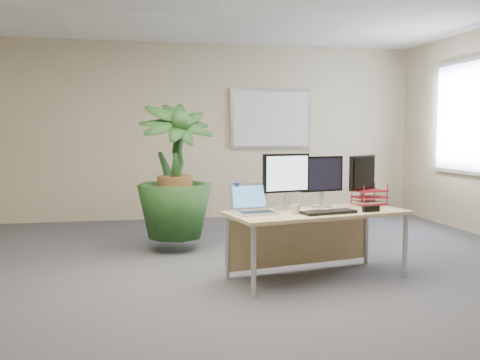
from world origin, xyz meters
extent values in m
plane|color=#444549|center=(0.00, 0.00, 0.00)|extent=(8.00, 8.00, 0.00)
cube|color=tan|center=(0.00, 4.00, 1.35)|extent=(7.00, 0.04, 2.70)
cube|color=silver|center=(1.20, 3.97, 1.55)|extent=(1.30, 0.03, 0.95)
cube|color=white|center=(1.20, 3.95, 1.55)|extent=(1.20, 0.01, 0.85)
cube|color=silver|center=(3.47, 2.30, 1.55)|extent=(0.03, 1.30, 1.55)
cube|color=silver|center=(3.45, 2.30, 1.55)|extent=(0.01, 1.20, 1.45)
cube|color=tan|center=(0.71, 0.32, 0.61)|extent=(1.74, 1.01, 0.03)
cube|color=tan|center=(0.65, 0.63, 0.30)|extent=(1.51, 0.34, 0.48)
cylinder|color=#BBBBC0|center=(0.02, -0.13, 0.30)|extent=(0.04, 0.04, 0.60)
cylinder|color=#BBBBC0|center=(1.53, 0.19, 0.30)|extent=(0.04, 0.04, 0.60)
cylinder|color=#BBBBC0|center=(-0.10, 0.45, 0.30)|extent=(0.04, 0.04, 0.60)
cylinder|color=#BBBBC0|center=(1.40, 0.77, 0.30)|extent=(0.04, 0.04, 0.60)
imported|color=#143915|center=(-0.47, 1.75, 0.75)|extent=(1.04, 1.04, 1.50)
cylinder|color=#BBBBC0|center=(0.47, 0.49, 0.64)|extent=(0.21, 0.21, 0.02)
cylinder|color=#BBBBC0|center=(0.47, 0.49, 0.71)|extent=(0.04, 0.04, 0.13)
cube|color=black|center=(0.47, 0.49, 0.97)|extent=(0.46, 0.14, 0.36)
cube|color=white|center=(0.47, 0.47, 0.97)|extent=(0.42, 0.09, 0.32)
cylinder|color=#BBBBC0|center=(0.85, 0.58, 0.64)|extent=(0.20, 0.20, 0.02)
cylinder|color=#BBBBC0|center=(0.85, 0.58, 0.71)|extent=(0.04, 0.04, 0.12)
cube|color=black|center=(0.85, 0.58, 0.95)|extent=(0.44, 0.13, 0.34)
cube|color=black|center=(0.86, 0.56, 0.95)|extent=(0.39, 0.09, 0.30)
cylinder|color=#BBBBC0|center=(1.29, 0.65, 0.64)|extent=(0.20, 0.20, 0.02)
cylinder|color=#BBBBC0|center=(1.29, 0.65, 0.71)|extent=(0.04, 0.04, 0.12)
cube|color=black|center=(1.29, 0.65, 0.95)|extent=(0.37, 0.30, 0.34)
cube|color=black|center=(1.31, 0.63, 0.95)|extent=(0.32, 0.25, 0.30)
cube|color=silver|center=(0.13, 0.26, 0.64)|extent=(0.40, 0.32, 0.02)
cube|color=black|center=(0.13, 0.25, 0.65)|extent=(0.33, 0.22, 0.00)
cube|color=silver|center=(0.10, 0.42, 0.77)|extent=(0.36, 0.13, 0.24)
cube|color=#4E8CCA|center=(0.10, 0.41, 0.77)|extent=(0.32, 0.11, 0.19)
cube|color=black|center=(0.77, 0.16, 0.64)|extent=(0.52, 0.26, 0.03)
cylinder|color=silver|center=(0.48, 0.21, 0.67)|extent=(0.07, 0.07, 0.08)
torus|color=silver|center=(0.44, 0.21, 0.67)|extent=(0.06, 0.02, 0.06)
cube|color=white|center=(0.69, 0.29, 0.63)|extent=(0.31, 0.24, 0.01)
cylinder|color=orange|center=(0.70, 0.31, 0.64)|extent=(0.14, 0.07, 0.01)
cylinder|color=#FEF71A|center=(0.87, 0.28, 0.64)|extent=(0.11, 0.02, 0.01)
cylinder|color=silver|center=(-0.02, 0.43, 0.73)|extent=(0.07, 0.07, 0.21)
cylinder|color=#1847B9|center=(-0.02, 0.43, 0.86)|extent=(0.06, 0.06, 0.06)
cylinder|color=#1847B9|center=(-0.02, 0.43, 0.74)|extent=(0.07, 0.07, 0.07)
cube|color=#AB1523|center=(1.36, 0.63, 0.64)|extent=(0.34, 0.29, 0.01)
cube|color=#AB1523|center=(1.36, 0.63, 0.71)|extent=(0.34, 0.29, 0.01)
cube|color=#AB1523|center=(1.36, 0.63, 0.77)|extent=(0.34, 0.29, 0.01)
cube|color=white|center=(1.36, 0.63, 0.66)|extent=(0.31, 0.25, 0.02)
cube|color=black|center=(1.18, 0.19, 0.65)|extent=(0.17, 0.08, 0.05)
camera|label=1|loc=(-0.89, -4.28, 1.35)|focal=40.00mm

